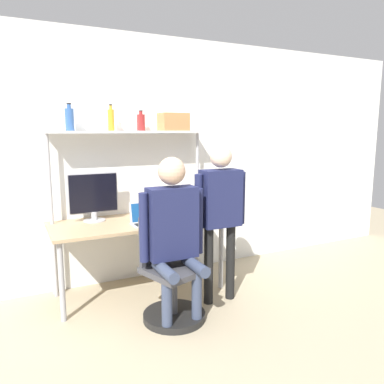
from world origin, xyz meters
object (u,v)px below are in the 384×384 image
person_standing (220,205)px  bottle_amber (111,119)px  monitor (93,196)px  office_chair (171,287)px  storage_box (173,122)px  laptop (146,218)px  bottle_blue (70,119)px  bottle_red (141,122)px  person_seated (174,226)px  cell_phone (168,221)px

person_standing → bottle_amber: size_ratio=5.79×
monitor → office_chair: bearing=-61.3°
office_chair → storage_box: 1.80m
bottle_amber → monitor: bearing=-166.9°
monitor → storage_box: (0.91, 0.05, 0.75)m
laptop → bottle_amber: bottle_amber is taller
bottle_blue → bottle_amber: size_ratio=1.00×
bottle_red → storage_box: bearing=-0.0°
person_seated → bottle_red: bearing=87.1°
bottle_red → bottle_amber: size_ratio=0.80×
cell_phone → person_seated: person_seated is taller
office_chair → bottle_red: (0.06, 0.92, 1.48)m
person_seated → storage_box: bearing=66.3°
monitor → bottle_blue: bearing=164.5°
bottle_blue → bottle_amber: 0.41m
cell_phone → person_seated: size_ratio=0.10×
cell_phone → storage_box: (0.25, 0.43, 1.00)m
monitor → bottle_red: 0.92m
bottle_red → bottle_amber: (-0.32, -0.00, 0.02)m
office_chair → person_standing: (0.57, 0.11, 0.68)m
cell_phone → office_chair: size_ratio=0.16×
monitor → office_chair: monitor is taller
bottle_amber → bottle_blue: bearing=180.0°
bottle_red → person_standing: bearing=-58.4°
person_seated → person_standing: size_ratio=0.95×
cell_phone → storage_box: bearing=59.4°
cell_phone → person_seated: 0.57m
person_seated → storage_box: storage_box is taller
bottle_blue → person_seated: bearing=-55.0°
person_seated → bottle_amber: 1.36m
office_chair → bottle_amber: size_ratio=3.51×
storage_box → laptop: bearing=-140.7°
cell_phone → bottle_amber: 1.19m
person_standing → storage_box: bearing=99.0°
monitor → bottle_amber: bottle_amber is taller
laptop → person_standing: 0.76m
person_seated → bottle_blue: bearing=125.0°
office_chair → person_seated: 0.58m
bottle_red → bottle_amber: bearing=-180.0°
bottle_red → storage_box: size_ratio=0.70×
storage_box → bottle_blue: bearing=180.0°
bottle_blue → bottle_amber: (0.41, 0.00, -0.00)m
laptop → storage_box: 1.13m
bottle_red → person_seated: bearing=-92.9°
laptop → person_seated: bearing=-84.7°
bottle_red → storage_box: 0.37m
laptop → storage_box: storage_box is taller
cell_phone → bottle_blue: bearing=153.0°
monitor → bottle_blue: bottle_blue is taller
monitor → laptop: 0.59m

